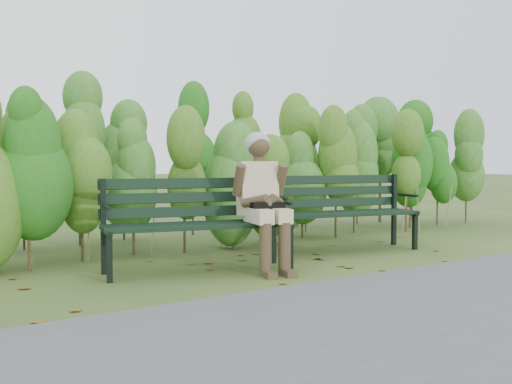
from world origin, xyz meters
TOP-DOWN VIEW (x-y plane):
  - ground at (0.00, 0.00)m, footprint 80.00×80.00m
  - footpath at (0.00, -2.20)m, footprint 60.00×2.50m
  - hedge_band at (0.00, 1.86)m, footprint 11.04×1.67m
  - leaf_litter at (-0.19, 0.03)m, footprint 6.06×2.19m
  - bench_left at (-0.81, 0.22)m, footprint 1.93×1.03m
  - bench_right at (1.29, 0.42)m, footprint 1.91×0.98m
  - seated_woman at (-0.24, -0.11)m, footprint 0.59×0.86m

SIDE VIEW (x-z plane):
  - ground at x=0.00m, z-range 0.00..0.00m
  - leaf_litter at x=-0.19m, z-range 0.00..0.01m
  - footpath at x=0.00m, z-range 0.00..0.01m
  - bench_right at x=1.29m, z-range 0.08..1.00m
  - bench_left at x=-0.81m, z-range 0.08..1.00m
  - seated_woman at x=-0.24m, z-range 0.08..1.46m
  - hedge_band at x=0.00m, z-range 0.05..2.47m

